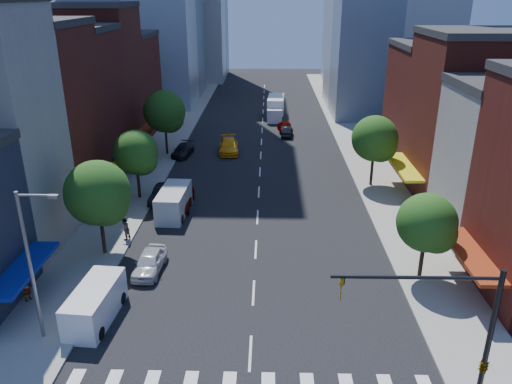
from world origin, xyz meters
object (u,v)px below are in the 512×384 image
cargo_van_far (173,203)px  traffic_car_oncoming (286,131)px  box_truck (276,108)px  parked_car_front (149,262)px  taxi (229,146)px  traffic_car_far (285,126)px  parked_car_rear (183,150)px  cargo_van_near (94,305)px  pedestrian_far (125,229)px  parked_car_third (177,199)px  parked_car_second (163,194)px  pedestrian_near (26,289)px

cargo_van_far → traffic_car_oncoming: size_ratio=1.39×
box_truck → parked_car_front: bearing=-98.5°
taxi → traffic_car_far: 12.33m
taxi → parked_car_rear: bearing=-169.6°
taxi → box_truck: bearing=67.0°
cargo_van_near → box_truck: box_truck is taller
pedestrian_far → parked_car_rear: bearing=-159.6°
parked_car_third → taxi: taxi is taller
parked_car_second → pedestrian_near: (-5.40, -16.92, 0.25)m
traffic_car_oncoming → parked_car_rear: bearing=37.9°
cargo_van_near → taxi: 34.90m
box_truck → taxi: bearing=-105.4°
parked_car_third → traffic_car_far: 29.21m
cargo_van_far → pedestrian_far: 5.89m
parked_car_third → pedestrian_near: pedestrian_near is taller
parked_car_second → traffic_car_oncoming: parked_car_second is taller
traffic_car_oncoming → cargo_van_far: bearing=69.9°
box_truck → pedestrian_near: size_ratio=4.92×
parked_car_second → traffic_car_oncoming: bearing=69.9°
taxi → traffic_car_far: taxi is taller
pedestrian_far → traffic_car_oncoming: bearing=179.4°
taxi → traffic_car_oncoming: size_ratio=1.39×
pedestrian_far → parked_car_third: bearing=179.1°
parked_car_rear → pedestrian_far: pedestrian_far is taller
parked_car_second → parked_car_third: bearing=-35.4°
parked_car_front → pedestrian_far: (-3.00, 4.63, 0.30)m
traffic_car_oncoming → parked_car_front: bearing=75.4°
cargo_van_far → traffic_car_oncoming: cargo_van_far is taller
parked_car_rear → pedestrian_near: size_ratio=2.80×
parked_car_second → traffic_car_oncoming: size_ratio=1.10×
cargo_van_near → box_truck: size_ratio=0.65×
box_truck → parked_car_third: bearing=-102.1°
traffic_car_far → pedestrian_near: (-17.79, -42.57, 0.19)m
traffic_car_far → pedestrian_near: pedestrian_near is taller
parked_car_front → parked_car_third: bearing=93.1°
cargo_van_far → box_truck: (9.53, 37.17, 0.37)m
cargo_van_far → box_truck: bearing=78.0°
box_truck → pedestrian_far: size_ratio=4.56×
taxi → pedestrian_near: size_ratio=3.38×
cargo_van_near → pedestrian_near: 5.32m
cargo_van_near → parked_car_rear: bearing=94.7°
parked_car_second → cargo_van_far: 3.61m
box_truck → traffic_car_far: bearing=-78.4°
pedestrian_near → cargo_van_far: bearing=-3.2°
pedestrian_far → traffic_car_far: bearing=-179.1°
cargo_van_far → pedestrian_far: bearing=-118.1°
box_truck → pedestrian_near: (-16.53, -50.88, -0.56)m
pedestrian_near → cargo_van_near: bearing=-86.4°
parked_car_front → pedestrian_near: pedestrian_near is taller
cargo_van_near → pedestrian_far: cargo_van_near is taller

